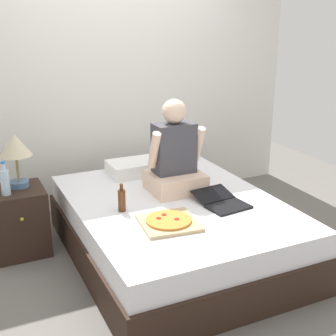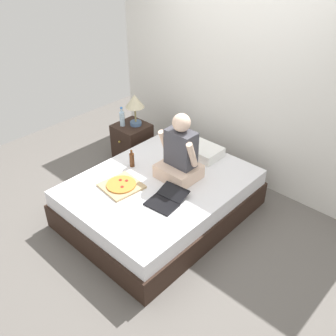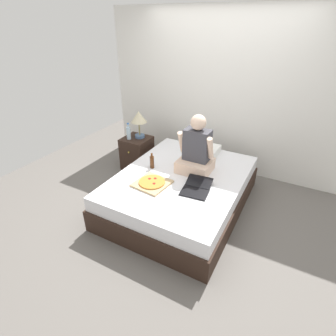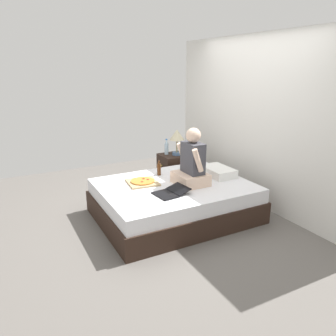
{
  "view_description": "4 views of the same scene",
  "coord_description": "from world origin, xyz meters",
  "px_view_note": "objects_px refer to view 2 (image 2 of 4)",
  "views": [
    {
      "loc": [
        -1.53,
        -3.13,
        1.94
      ],
      "look_at": [
        -0.09,
        -0.06,
        0.8
      ],
      "focal_mm": 50.0,
      "sensor_mm": 36.0,
      "label": 1
    },
    {
      "loc": [
        2.41,
        -2.46,
        2.95
      ],
      "look_at": [
        0.15,
        -0.03,
        0.74
      ],
      "focal_mm": 40.0,
      "sensor_mm": 36.0,
      "label": 2
    },
    {
      "loc": [
        1.26,
        -2.7,
        2.29
      ],
      "look_at": [
        -0.08,
        -0.23,
        0.69
      ],
      "focal_mm": 28.0,
      "sensor_mm": 36.0,
      "label": 3
    },
    {
      "loc": [
        3.72,
        -2.07,
        2.04
      ],
      "look_at": [
        -0.02,
        -0.09,
        0.73
      ],
      "focal_mm": 35.0,
      "sensor_mm": 36.0,
      "label": 4
    }
  ],
  "objects_px": {
    "nightstand_left": "(132,143)",
    "water_bottle": "(122,118)",
    "beer_bottle_on_bed": "(132,160)",
    "bed": "(160,198)",
    "laptop": "(165,200)",
    "lamp_on_left_nightstand": "(135,103)",
    "pizza_box": "(121,185)",
    "person_seated": "(180,155)"
  },
  "relations": [
    {
      "from": "nightstand_left",
      "to": "laptop",
      "type": "height_order",
      "value": "laptop"
    },
    {
      "from": "nightstand_left",
      "to": "beer_bottle_on_bed",
      "type": "distance_m",
      "value": 0.98
    },
    {
      "from": "nightstand_left",
      "to": "beer_bottle_on_bed",
      "type": "xyz_separation_m",
      "value": [
        0.69,
        -0.62,
        0.3
      ]
    },
    {
      "from": "bed",
      "to": "laptop",
      "type": "bearing_deg",
      "value": -37.77
    },
    {
      "from": "nightstand_left",
      "to": "pizza_box",
      "type": "distance_m",
      "value": 1.37
    },
    {
      "from": "water_bottle",
      "to": "laptop",
      "type": "height_order",
      "value": "water_bottle"
    },
    {
      "from": "nightstand_left",
      "to": "bed",
      "type": "bearing_deg",
      "value": -28.06
    },
    {
      "from": "beer_bottle_on_bed",
      "to": "bed",
      "type": "bearing_deg",
      "value": 1.47
    },
    {
      "from": "bed",
      "to": "person_seated",
      "type": "xyz_separation_m",
      "value": [
        0.1,
        0.21,
        0.54
      ]
    },
    {
      "from": "lamp_on_left_nightstand",
      "to": "water_bottle",
      "type": "distance_m",
      "value": 0.28
    },
    {
      "from": "bed",
      "to": "nightstand_left",
      "type": "relative_size",
      "value": 3.7
    },
    {
      "from": "pizza_box",
      "to": "beer_bottle_on_bed",
      "type": "bearing_deg",
      "value": 121.29
    },
    {
      "from": "water_bottle",
      "to": "beer_bottle_on_bed",
      "type": "height_order",
      "value": "water_bottle"
    },
    {
      "from": "bed",
      "to": "water_bottle",
      "type": "relative_size",
      "value": 7.52
    },
    {
      "from": "bed",
      "to": "nightstand_left",
      "type": "bearing_deg",
      "value": 151.94
    },
    {
      "from": "person_seated",
      "to": "beer_bottle_on_bed",
      "type": "relative_size",
      "value": 3.55
    },
    {
      "from": "bed",
      "to": "pizza_box",
      "type": "bearing_deg",
      "value": -121.47
    },
    {
      "from": "lamp_on_left_nightstand",
      "to": "water_bottle",
      "type": "bearing_deg",
      "value": -130.6
    },
    {
      "from": "person_seated",
      "to": "laptop",
      "type": "distance_m",
      "value": 0.56
    },
    {
      "from": "laptop",
      "to": "bed",
      "type": "bearing_deg",
      "value": 142.23
    },
    {
      "from": "pizza_box",
      "to": "nightstand_left",
      "type": "bearing_deg",
      "value": 132.86
    },
    {
      "from": "laptop",
      "to": "pizza_box",
      "type": "distance_m",
      "value": 0.56
    },
    {
      "from": "pizza_box",
      "to": "beer_bottle_on_bed",
      "type": "xyz_separation_m",
      "value": [
        -0.22,
        0.36,
        0.07
      ]
    },
    {
      "from": "bed",
      "to": "laptop",
      "type": "height_order",
      "value": "laptop"
    },
    {
      "from": "nightstand_left",
      "to": "lamp_on_left_nightstand",
      "type": "height_order",
      "value": "lamp_on_left_nightstand"
    },
    {
      "from": "bed",
      "to": "lamp_on_left_nightstand",
      "type": "distance_m",
      "value": 1.44
    },
    {
      "from": "nightstand_left",
      "to": "water_bottle",
      "type": "bearing_deg",
      "value": -131.65
    },
    {
      "from": "bed",
      "to": "beer_bottle_on_bed",
      "type": "xyz_separation_m",
      "value": [
        -0.45,
        -0.01,
        0.34
      ]
    },
    {
      "from": "person_seated",
      "to": "pizza_box",
      "type": "bearing_deg",
      "value": -119.58
    },
    {
      "from": "nightstand_left",
      "to": "pizza_box",
      "type": "bearing_deg",
      "value": -47.14
    },
    {
      "from": "nightstand_left",
      "to": "pizza_box",
      "type": "relative_size",
      "value": 1.27
    },
    {
      "from": "lamp_on_left_nightstand",
      "to": "water_bottle",
      "type": "relative_size",
      "value": 1.63
    },
    {
      "from": "pizza_box",
      "to": "person_seated",
      "type": "bearing_deg",
      "value": 60.42
    },
    {
      "from": "water_bottle",
      "to": "pizza_box",
      "type": "height_order",
      "value": "water_bottle"
    },
    {
      "from": "beer_bottle_on_bed",
      "to": "nightstand_left",
      "type": "bearing_deg",
      "value": 138.12
    },
    {
      "from": "laptop",
      "to": "pizza_box",
      "type": "relative_size",
      "value": 1.01
    },
    {
      "from": "laptop",
      "to": "beer_bottle_on_bed",
      "type": "bearing_deg",
      "value": 163.34
    },
    {
      "from": "nightstand_left",
      "to": "person_seated",
      "type": "distance_m",
      "value": 1.4
    },
    {
      "from": "lamp_on_left_nightstand",
      "to": "person_seated",
      "type": "relative_size",
      "value": 0.58
    },
    {
      "from": "person_seated",
      "to": "pizza_box",
      "type": "height_order",
      "value": "person_seated"
    },
    {
      "from": "bed",
      "to": "lamp_on_left_nightstand",
      "type": "xyz_separation_m",
      "value": [
        -1.11,
        0.66,
        0.65
      ]
    },
    {
      "from": "lamp_on_left_nightstand",
      "to": "laptop",
      "type": "xyz_separation_m",
      "value": [
        1.41,
        -0.9,
        -0.38
      ]
    }
  ]
}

